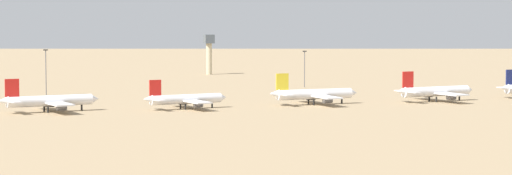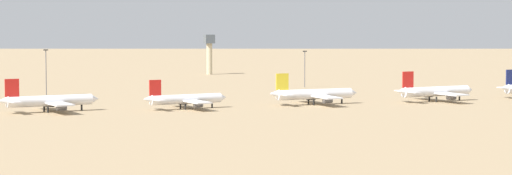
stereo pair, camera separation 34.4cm
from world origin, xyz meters
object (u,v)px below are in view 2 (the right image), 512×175
at_px(parked_jet_red_4, 435,91).
at_px(light_pole_west, 305,66).
at_px(parked_jet_red_1, 49,101).
at_px(parked_jet_red_2, 185,99).
at_px(parked_jet_yellow_3, 314,94).
at_px(control_tower, 209,50).
at_px(light_pole_mid, 46,69).

xyz_separation_m(parked_jet_red_4, light_pole_west, (-18.25, 87.65, 5.62)).
xyz_separation_m(parked_jet_red_1, parked_jet_red_2, (45.49, -3.47, -0.33)).
bearing_deg(parked_jet_red_2, light_pole_west, 37.83).
height_order(parked_jet_red_1, parked_jet_red_4, parked_jet_red_4).
bearing_deg(parked_jet_yellow_3, control_tower, 81.06).
relative_size(parked_jet_red_1, parked_jet_yellow_3, 0.98).
distance_m(parked_jet_yellow_3, light_pole_west, 90.96).
xyz_separation_m(parked_jet_red_1, light_pole_west, (122.86, 84.58, 5.68)).
distance_m(control_tower, light_pole_west, 110.68).
relative_size(parked_jet_yellow_3, light_pole_mid, 1.89).
bearing_deg(control_tower, light_pole_mid, -130.21).
distance_m(parked_jet_red_1, light_pole_west, 149.27).
height_order(parked_jet_red_1, parked_jet_yellow_3, parked_jet_yellow_3).
bearing_deg(parked_jet_red_4, light_pole_west, 92.77).
distance_m(parked_jet_yellow_3, parked_jet_red_4, 47.77).
relative_size(parked_jet_red_1, light_pole_mid, 1.86).
bearing_deg(light_pole_mid, parked_jet_red_1, -95.68).
bearing_deg(parked_jet_red_4, control_tower, 90.28).
height_order(parked_jet_red_1, light_pole_mid, light_pole_mid).
bearing_deg(parked_jet_red_4, parked_jet_red_2, 171.25).
distance_m(parked_jet_red_4, control_tower, 200.21).
xyz_separation_m(parked_jet_yellow_3, parked_jet_red_4, (47.73, -1.79, 0.01)).
bearing_deg(light_pole_mid, parked_jet_red_4, -30.02).
bearing_deg(parked_jet_yellow_3, light_pole_mid, 134.33).
relative_size(parked_jet_red_1, light_pole_west, 2.10).
bearing_deg(parked_jet_red_2, parked_jet_red_4, -10.62).
bearing_deg(control_tower, parked_jet_red_2, -107.78).
distance_m(parked_jet_red_1, control_tower, 222.95).
relative_size(parked_jet_red_2, light_pole_mid, 1.69).
relative_size(control_tower, light_pole_mid, 1.19).
bearing_deg(parked_jet_yellow_3, parked_jet_red_2, 178.22).
relative_size(parked_jet_red_2, control_tower, 1.42).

